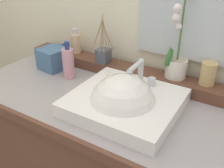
# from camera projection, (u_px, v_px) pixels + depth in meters

# --- Properties ---
(vanity_cabinet) EXTENTS (1.28, 0.60, 0.84)m
(vanity_cabinet) POSITION_uv_depth(u_px,v_px,m) (105.00, 164.00, 1.34)
(vanity_cabinet) COLOR brown
(vanity_cabinet) RESTS_ON ground
(back_ledge) EXTENTS (1.21, 0.11, 0.06)m
(back_ledge) POSITION_uv_depth(u_px,v_px,m) (128.00, 71.00, 1.30)
(back_ledge) COLOR brown
(back_ledge) RESTS_ON vanity_cabinet
(sink_basin) EXTENTS (0.43, 0.40, 0.29)m
(sink_basin) POSITION_uv_depth(u_px,v_px,m) (123.00, 105.00, 1.04)
(sink_basin) COLOR white
(sink_basin) RESTS_ON vanity_cabinet
(soap_bar) EXTENTS (0.07, 0.04, 0.02)m
(soap_bar) POSITION_uv_depth(u_px,v_px,m) (114.00, 76.00, 1.16)
(soap_bar) COLOR beige
(soap_bar) RESTS_ON sink_basin
(potted_plant) EXTENTS (0.10, 0.10, 0.37)m
(potted_plant) POSITION_uv_depth(u_px,v_px,m) (176.00, 61.00, 1.15)
(potted_plant) COLOR silver
(potted_plant) RESTS_ON back_ledge
(soap_dispenser) EXTENTS (0.05, 0.05, 0.14)m
(soap_dispenser) POSITION_uv_depth(u_px,v_px,m) (76.00, 43.00, 1.42)
(soap_dispenser) COLOR beige
(soap_dispenser) RESTS_ON back_ledge
(tumbler_cup) EXTENTS (0.07, 0.07, 0.10)m
(tumbler_cup) POSITION_uv_depth(u_px,v_px,m) (208.00, 73.00, 1.10)
(tumbler_cup) COLOR tan
(tumbler_cup) RESTS_ON back_ledge
(reed_diffuser) EXTENTS (0.11, 0.10, 0.25)m
(reed_diffuser) POSITION_uv_depth(u_px,v_px,m) (103.00, 55.00, 1.31)
(reed_diffuser) COLOR #464E57
(reed_diffuser) RESTS_ON back_ledge
(lotion_bottle) EXTENTS (0.06, 0.06, 0.19)m
(lotion_bottle) POSITION_uv_depth(u_px,v_px,m) (68.00, 63.00, 1.26)
(lotion_bottle) COLOR #D292A1
(lotion_bottle) RESTS_ON vanity_cabinet
(tissue_box) EXTENTS (0.15, 0.15, 0.11)m
(tissue_box) POSITION_uv_depth(u_px,v_px,m) (53.00, 59.00, 1.37)
(tissue_box) COLOR #436991
(tissue_box) RESTS_ON vanity_cabinet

